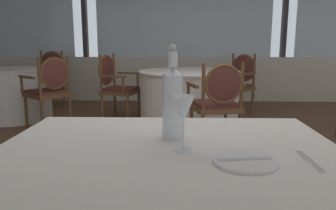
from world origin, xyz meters
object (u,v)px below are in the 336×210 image
Objects in this scene: side_plate at (245,161)px; dining_chair_1_0 at (239,80)px; dining_chair_1_1 at (115,82)px; dining_chair_1_2 at (218,99)px; dining_chair_2_2 at (50,86)px; wine_glass at (183,111)px; dining_chair_2_0 at (49,74)px; water_bottle at (173,100)px.

side_plate is 0.22× the size of dining_chair_1_0.
dining_chair_1_1 is 1.04× the size of dining_chair_1_2.
dining_chair_1_1 is at bearing -105.47° from dining_chair_2_2.
dining_chair_2_2 is (-2.06, 0.84, 0.01)m from dining_chair_1_2.
dining_chair_1_2 is at bearing 79.78° from wine_glass.
dining_chair_1_1 is 1.74m from dining_chair_2_0.
dining_chair_1_0 is at bearing -30.11° from dining_chair_1_2.
dining_chair_1_0 is 1.92m from dining_chair_1_1.
dining_chair_1_0 is at bearing 79.82° from side_plate.
side_plate is at bearing 36.16° from dining_chair_1_0.
dining_chair_1_1 is at bearing -30.02° from dining_chair_1_0.
water_bottle is 0.38× the size of dining_chair_1_0.
water_bottle is 1.89× the size of wine_glass.
water_bottle is at bearing 157.71° from dining_chair_2_2.
wine_glass is 4.17m from dining_chair_1_0.
dining_chair_1_0 is 1.91m from dining_chair_1_2.
dining_chair_1_1 is at bearing 104.37° from wine_glass.
wine_glass is at bearing 156.97° from dining_chair_2_2.
dining_chair_1_0 is 2.78m from dining_chair_2_2.
dining_chair_2_2 is at bearing -127.64° from dining_chair_1_1.
wine_glass is at bearing -76.61° from water_bottle.
dining_chair_2_2 reaches higher than dining_chair_1_0.
water_bottle is 5.05m from dining_chair_2_0.
dining_chair_1_0 is 1.00× the size of dining_chair_2_2.
dining_chair_2_2 is at bearing 118.45° from wine_glass.
side_plate is 0.22× the size of dining_chair_2_2.
water_bottle is 0.39× the size of dining_chair_1_2.
dining_chair_1_0 is at bearing 76.92° from wine_glass.
dining_chair_2_2 is at bearing -22.86° from dining_chair_1_0.
water_bottle is at bearing 32.20° from dining_chair_1_0.
side_plate is 0.21× the size of dining_chair_2_0.
dining_chair_2_0 is (-3.23, 0.62, 0.01)m from dining_chair_1_0.
dining_chair_1_0 is 1.02× the size of dining_chair_1_2.
dining_chair_1_2 reaches higher than side_plate.
dining_chair_1_0 is at bearing -120.68° from dining_chair_2_2.
dining_chair_2_0 is at bearing 116.09° from wine_glass.
dining_chair_1_2 is (-0.54, -1.83, 0.00)m from dining_chair_1_0.
water_bottle is 0.38× the size of dining_chair_2_2.
wine_glass is at bearing 156.12° from dining_chair_1_2.
dining_chair_1_2 is 0.95× the size of dining_chair_2_0.
dining_chair_1_0 is at bearing 29.98° from dining_chair_1_1.
dining_chair_2_2 is (-1.62, 2.90, -0.34)m from water_bottle.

